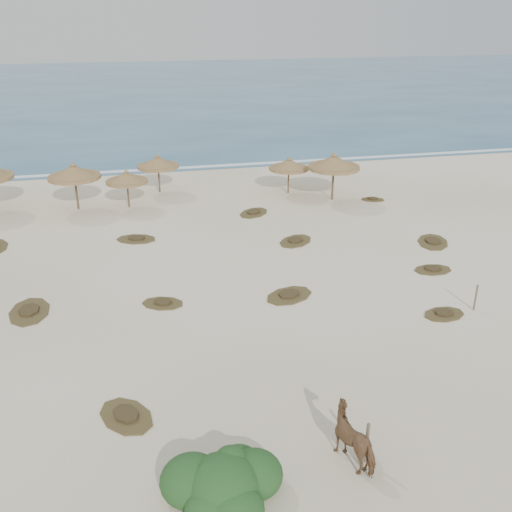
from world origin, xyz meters
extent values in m
plane|color=white|center=(0.00, 0.00, 0.00)|extent=(160.00, 160.00, 0.00)
cube|color=navy|center=(0.00, 75.00, 0.00)|extent=(200.00, 100.00, 0.01)
cube|color=white|center=(0.00, 26.00, 0.00)|extent=(70.00, 0.60, 0.01)
cylinder|color=brown|center=(-7.20, 17.48, 1.12)|extent=(0.13, 0.13, 2.25)
cylinder|color=olive|center=(-7.20, 17.48, 2.06)|extent=(3.89, 3.89, 0.19)
cone|color=olive|center=(-7.20, 17.48, 2.41)|extent=(3.76, 3.76, 0.80)
cone|color=olive|center=(-7.20, 17.48, 2.89)|extent=(0.39, 0.39, 0.24)
cylinder|color=brown|center=(-1.98, 19.96, 0.99)|extent=(0.11, 0.11, 1.97)
cylinder|color=olive|center=(-1.98, 19.96, 1.80)|extent=(3.28, 3.28, 0.17)
cone|color=olive|center=(-1.98, 19.96, 2.11)|extent=(3.17, 3.17, 0.70)
cone|color=olive|center=(-1.98, 19.96, 2.53)|extent=(0.34, 0.34, 0.21)
cylinder|color=brown|center=(-4.09, 17.13, 0.92)|extent=(0.10, 0.10, 1.83)
cylinder|color=olive|center=(-4.09, 17.13, 1.68)|extent=(2.78, 2.78, 0.16)
cone|color=olive|center=(-4.09, 17.13, 1.97)|extent=(2.69, 2.69, 0.66)
cone|color=olive|center=(-4.09, 17.13, 2.36)|extent=(0.31, 0.31, 0.19)
cylinder|color=brown|center=(6.50, 17.80, 0.94)|extent=(0.11, 0.11, 1.88)
cylinder|color=olive|center=(6.50, 17.80, 1.72)|extent=(2.94, 2.94, 0.16)
cone|color=olive|center=(6.50, 17.80, 2.02)|extent=(2.84, 2.84, 0.67)
cone|color=olive|center=(6.50, 17.80, 2.42)|extent=(0.32, 0.32, 0.20)
cylinder|color=brown|center=(8.93, 15.82, 1.18)|extent=(0.13, 0.13, 2.36)
cylinder|color=olive|center=(8.93, 15.82, 2.16)|extent=(4.20, 4.20, 0.20)
cone|color=olive|center=(8.93, 15.82, 2.53)|extent=(4.06, 4.06, 0.84)
cone|color=olive|center=(8.93, 15.82, 3.03)|extent=(0.40, 0.40, 0.25)
imported|color=brown|center=(1.59, -6.59, 0.76)|extent=(1.45, 1.98, 1.52)
cylinder|color=#655D4C|center=(1.85, -6.73, 0.65)|extent=(0.13, 0.13, 1.30)
cylinder|color=#655D4C|center=(9.66, 0.40, 0.57)|extent=(0.10, 0.10, 1.15)
ellipsoid|color=#285323|center=(-2.22, -7.23, 0.52)|extent=(1.91, 1.91, 1.43)
ellipsoid|color=#285323|center=(-1.36, -6.94, 0.43)|extent=(1.53, 1.53, 1.15)
ellipsoid|color=#285323|center=(-2.98, -6.84, 0.48)|extent=(1.62, 1.62, 1.22)
ellipsoid|color=#285323|center=(-2.02, -7.89, 0.38)|extent=(1.43, 1.43, 1.07)
ellipsoid|color=#285323|center=(-2.60, -7.70, 0.36)|extent=(1.34, 1.34, 1.00)
ellipsoid|color=#285323|center=(-1.64, -6.37, 0.33)|extent=(1.15, 1.15, 0.86)
ellipsoid|color=#285323|center=(-1.93, -6.75, 0.86)|extent=(0.86, 0.86, 0.64)
ellipsoid|color=#285323|center=(-2.50, -7.13, 0.91)|extent=(0.76, 0.76, 0.57)
camera|label=1|loc=(-3.78, -17.97, 11.55)|focal=40.00mm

